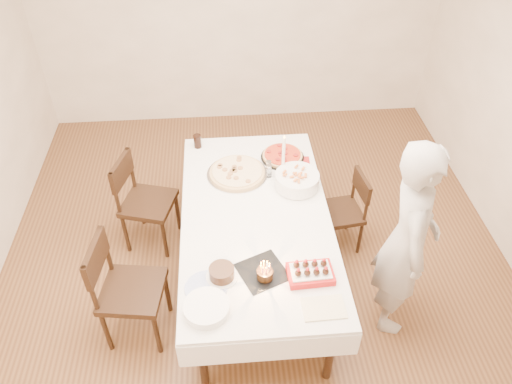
{
  "coord_description": "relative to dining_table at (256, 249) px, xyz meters",
  "views": [
    {
      "loc": [
        -0.24,
        -2.87,
        3.42
      ],
      "look_at": [
        -0.02,
        -0.12,
        1.0
      ],
      "focal_mm": 35.0,
      "sensor_mm": 36.0,
      "label": 1
    }
  ],
  "objects": [
    {
      "name": "layer_cake",
      "position": [
        -0.28,
        -0.57,
        0.42
      ],
      "size": [
        0.25,
        0.25,
        0.09
      ],
      "primitive_type": "cylinder",
      "rotation": [
        0.0,
        0.0,
        0.16
      ],
      "color": "#351D0D",
      "rests_on": "dining_table"
    },
    {
      "name": "cake_board",
      "position": [
        0.0,
        -0.55,
        0.38
      ],
      "size": [
        0.4,
        0.4,
        0.01
      ],
      "primitive_type": "cube",
      "rotation": [
        0.0,
        0.0,
        0.4
      ],
      "color": "black",
      "rests_on": "dining_table"
    },
    {
      "name": "red_placemat",
      "position": [
        0.41,
        0.61,
        0.38
      ],
      "size": [
        0.24,
        0.24,
        0.01
      ],
      "primitive_type": "cube",
      "rotation": [
        0.0,
        0.0,
        -0.07
      ],
      "color": "#B21E1E",
      "rests_on": "dining_table"
    },
    {
      "name": "chair_left_savory",
      "position": [
        -0.91,
        0.55,
        0.08
      ],
      "size": [
        0.57,
        0.57,
        0.91
      ],
      "primitive_type": null,
      "rotation": [
        0.0,
        0.0,
        2.86
      ],
      "color": "black",
      "rests_on": "floor"
    },
    {
      "name": "china_plate",
      "position": [
        -0.39,
        -0.66,
        0.38
      ],
      "size": [
        0.37,
        0.37,
        0.01
      ],
      "primitive_type": "cylinder",
      "rotation": [
        0.0,
        0.0,
        -0.33
      ],
      "color": "white",
      "rests_on": "dining_table"
    },
    {
      "name": "floor",
      "position": [
        0.02,
        0.12,
        -0.38
      ],
      "size": [
        5.0,
        5.0,
        0.0
      ],
      "primitive_type": "plane",
      "color": "#53311C",
      "rests_on": "ground"
    },
    {
      "name": "strawberry_box",
      "position": [
        0.32,
        -0.62,
        0.41
      ],
      "size": [
        0.32,
        0.22,
        0.08
      ],
      "primitive_type": null,
      "rotation": [
        0.0,
        0.0,
        0.05
      ],
      "color": "red",
      "rests_on": "dining_table"
    },
    {
      "name": "pizza_white",
      "position": [
        -0.12,
        0.52,
        0.4
      ],
      "size": [
        0.56,
        0.56,
        0.04
      ],
      "primitive_type": "cylinder",
      "rotation": [
        0.0,
        0.0,
        0.08
      ],
      "color": "beige",
      "rests_on": "dining_table"
    },
    {
      "name": "wall_back",
      "position": [
        0.02,
        2.62,
        0.98
      ],
      "size": [
        4.5,
        0.04,
        2.7
      ],
      "primitive_type": "cube",
      "color": "#EFDFC9",
      "rests_on": "floor"
    },
    {
      "name": "plate_stack",
      "position": [
        -0.38,
        -0.84,
        0.41
      ],
      "size": [
        0.39,
        0.39,
        0.06
      ],
      "primitive_type": "cylinder",
      "rotation": [
        0.0,
        0.0,
        0.42
      ],
      "color": "white",
      "rests_on": "dining_table"
    },
    {
      "name": "box_lid",
      "position": [
        0.36,
        -0.88,
        0.38
      ],
      "size": [
        0.28,
        0.19,
        0.02
      ],
      "primitive_type": "cube",
      "rotation": [
        0.0,
        0.0,
        0.03
      ],
      "color": "beige",
      "rests_on": "dining_table"
    },
    {
      "name": "pizza_pepperoni",
      "position": [
        0.29,
        0.72,
        0.4
      ],
      "size": [
        0.39,
        0.39,
        0.04
      ],
      "primitive_type": "cylinder",
      "rotation": [
        0.0,
        0.0,
        -0.01
      ],
      "color": "red",
      "rests_on": "dining_table"
    },
    {
      "name": "chair_left_dessert",
      "position": [
        -0.94,
        -0.42,
        0.1
      ],
      "size": [
        0.55,
        0.55,
        0.95
      ],
      "primitive_type": null,
      "rotation": [
        0.0,
        0.0,
        2.99
      ],
      "color": "black",
      "rests_on": "floor"
    },
    {
      "name": "taper_candle",
      "position": [
        0.26,
        0.47,
        0.58
      ],
      "size": [
        0.1,
        0.1,
        0.42
      ],
      "primitive_type": "cylinder",
      "rotation": [
        0.0,
        0.0,
        -0.13
      ],
      "color": "white",
      "rests_on": "dining_table"
    },
    {
      "name": "shaker_pair",
      "position": [
        0.15,
        0.47,
        0.44
      ],
      "size": [
        0.12,
        0.12,
        0.12
      ],
      "primitive_type": null,
      "rotation": [
        0.0,
        0.0,
        -0.27
      ],
      "color": "white",
      "rests_on": "dining_table"
    },
    {
      "name": "chair_right_savory",
      "position": [
        0.77,
        0.36,
        0.01
      ],
      "size": [
        0.44,
        0.44,
        0.77
      ],
      "primitive_type": null,
      "rotation": [
        0.0,
        0.0,
        0.13
      ],
      "color": "black",
      "rests_on": "floor"
    },
    {
      "name": "birthday_cake",
      "position": [
        0.01,
        -0.6,
        0.45
      ],
      "size": [
        0.14,
        0.14,
        0.13
      ],
      "primitive_type": "cylinder",
      "rotation": [
        0.0,
        0.0,
        0.33
      ],
      "color": "#311D0D",
      "rests_on": "dining_table"
    },
    {
      "name": "person",
      "position": [
        1.04,
        -0.42,
        0.46
      ],
      "size": [
        0.53,
        0.68,
        1.68
      ],
      "primitive_type": "imported",
      "rotation": [
        0.0,
        0.0,
        1.35
      ],
      "color": "beige",
      "rests_on": "floor"
    },
    {
      "name": "dining_table",
      "position": [
        0.0,
        0.0,
        0.0
      ],
      "size": [
        1.43,
        2.28,
        0.75
      ],
      "primitive_type": "cube",
      "rotation": [
        0.0,
        0.0,
        0.14
      ],
      "color": "silver",
      "rests_on": "floor"
    },
    {
      "name": "cola_glass",
      "position": [
        -0.45,
        0.94,
        0.44
      ],
      "size": [
        0.09,
        0.09,
        0.13
      ],
      "primitive_type": "cylinder",
      "rotation": [
        0.0,
        0.0,
        -0.39
      ],
      "color": "black",
      "rests_on": "dining_table"
    },
    {
      "name": "pasta_bowl",
      "position": [
        0.36,
        0.33,
        0.44
      ],
      "size": [
        0.48,
        0.48,
        0.12
      ],
      "primitive_type": "cylinder",
      "rotation": [
        0.0,
        0.0,
        0.43
      ],
      "color": "white",
      "rests_on": "dining_table"
    }
  ]
}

